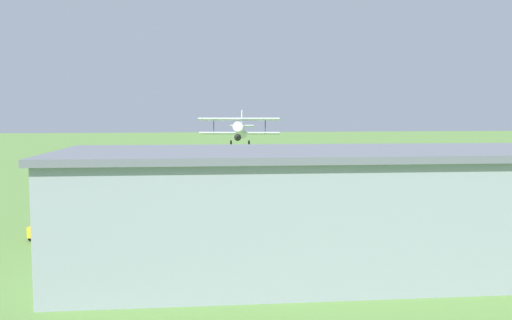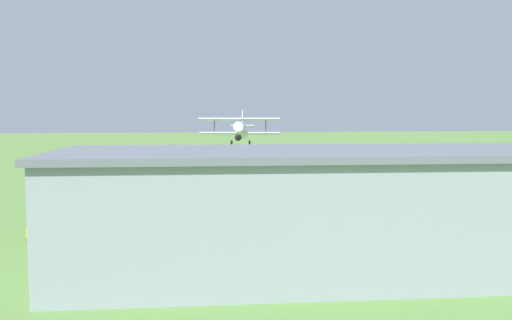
{
  "view_description": "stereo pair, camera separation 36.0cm",
  "coord_description": "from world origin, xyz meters",
  "px_view_note": "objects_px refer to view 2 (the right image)",
  "views": [
    {
      "loc": [
        3.35,
        61.89,
        8.52
      ],
      "look_at": [
        -3.91,
        13.35,
        4.41
      ],
      "focal_mm": 38.29,
      "sensor_mm": 36.0,
      "label": 1
    },
    {
      "loc": [
        2.99,
        61.94,
        8.52
      ],
      "look_at": [
        -3.91,
        13.35,
        4.41
      ],
      "focal_mm": 38.29,
      "sensor_mm": 36.0,
      "label": 2
    }
  ],
  "objects_px": {
    "biplane": "(241,129)",
    "person_near_hangar_door": "(141,221)",
    "car_yellow": "(52,224)",
    "person_at_fence_line": "(217,206)",
    "hangar": "(318,210)",
    "person_beside_truck": "(114,215)",
    "person_walking_on_apron": "(106,216)"
  },
  "relations": [
    {
      "from": "biplane",
      "to": "person_near_hangar_door",
      "type": "distance_m",
      "value": 20.35
    },
    {
      "from": "car_yellow",
      "to": "person_at_fence_line",
      "type": "distance_m",
      "value": 13.56
    },
    {
      "from": "hangar",
      "to": "biplane",
      "type": "distance_m",
      "value": 28.58
    },
    {
      "from": "person_near_hangar_door",
      "to": "person_beside_truck",
      "type": "relative_size",
      "value": 1.06
    },
    {
      "from": "car_yellow",
      "to": "person_walking_on_apron",
      "type": "relative_size",
      "value": 2.51
    },
    {
      "from": "biplane",
      "to": "person_beside_truck",
      "type": "bearing_deg",
      "value": 50.82
    },
    {
      "from": "person_walking_on_apron",
      "to": "person_beside_truck",
      "type": "bearing_deg",
      "value": -117.07
    },
    {
      "from": "biplane",
      "to": "person_near_hangar_door",
      "type": "relative_size",
      "value": 5.33
    },
    {
      "from": "person_at_fence_line",
      "to": "person_beside_truck",
      "type": "relative_size",
      "value": 1.01
    },
    {
      "from": "person_near_hangar_door",
      "to": "person_beside_truck",
      "type": "distance_m",
      "value": 3.74
    },
    {
      "from": "hangar",
      "to": "person_near_hangar_door",
      "type": "distance_m",
      "value": 15.44
    },
    {
      "from": "biplane",
      "to": "hangar",
      "type": "bearing_deg",
      "value": 92.06
    },
    {
      "from": "biplane",
      "to": "car_yellow",
      "type": "distance_m",
      "value": 24.14
    },
    {
      "from": "biplane",
      "to": "person_walking_on_apron",
      "type": "xyz_separation_m",
      "value": [
        11.95,
        15.01,
        -6.06
      ]
    },
    {
      "from": "hangar",
      "to": "car_yellow",
      "type": "bearing_deg",
      "value": -33.25
    },
    {
      "from": "car_yellow",
      "to": "person_beside_truck",
      "type": "height_order",
      "value": "car_yellow"
    },
    {
      "from": "car_yellow",
      "to": "person_at_fence_line",
      "type": "relative_size",
      "value": 2.87
    },
    {
      "from": "car_yellow",
      "to": "person_beside_truck",
      "type": "relative_size",
      "value": 2.9
    },
    {
      "from": "person_walking_on_apron",
      "to": "person_at_fence_line",
      "type": "bearing_deg",
      "value": -157.22
    },
    {
      "from": "biplane",
      "to": "person_walking_on_apron",
      "type": "distance_m",
      "value": 20.12
    },
    {
      "from": "biplane",
      "to": "person_walking_on_apron",
      "type": "relative_size",
      "value": 4.87
    },
    {
      "from": "person_walking_on_apron",
      "to": "person_beside_truck",
      "type": "height_order",
      "value": "person_walking_on_apron"
    },
    {
      "from": "hangar",
      "to": "person_at_fence_line",
      "type": "relative_size",
      "value": 18.52
    },
    {
      "from": "person_near_hangar_door",
      "to": "biplane",
      "type": "bearing_deg",
      "value": -118.41
    },
    {
      "from": "car_yellow",
      "to": "person_walking_on_apron",
      "type": "xyz_separation_m",
      "value": [
        -3.38,
        -2.6,
        0.06
      ]
    },
    {
      "from": "person_at_fence_line",
      "to": "person_walking_on_apron",
      "type": "xyz_separation_m",
      "value": [
        8.66,
        3.64,
        0.12
      ]
    },
    {
      "from": "biplane",
      "to": "person_beside_truck",
      "type": "distance_m",
      "value": 19.19
    },
    {
      "from": "car_yellow",
      "to": "person_walking_on_apron",
      "type": "distance_m",
      "value": 4.27
    },
    {
      "from": "car_yellow",
      "to": "person_walking_on_apron",
      "type": "bearing_deg",
      "value": -142.39
    },
    {
      "from": "hangar",
      "to": "person_walking_on_apron",
      "type": "bearing_deg",
      "value": -45.77
    },
    {
      "from": "hangar",
      "to": "person_walking_on_apron",
      "type": "distance_m",
      "value": 18.76
    },
    {
      "from": "hangar",
      "to": "person_walking_on_apron",
      "type": "relative_size",
      "value": 16.18
    }
  ]
}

